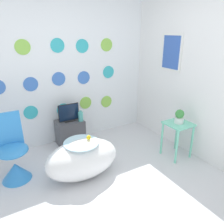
% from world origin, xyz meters
% --- Properties ---
extents(ground_plane, '(12.00, 12.00, 0.00)m').
position_xyz_m(ground_plane, '(0.00, 0.00, 0.00)').
color(ground_plane, silver).
extents(wall_back_dotted, '(4.31, 0.05, 2.60)m').
position_xyz_m(wall_back_dotted, '(-0.00, 1.94, 1.30)').
color(wall_back_dotted, white).
rests_on(wall_back_dotted, ground_plane).
extents(wall_right, '(0.06, 2.92, 2.60)m').
position_xyz_m(wall_right, '(1.68, 0.96, 1.30)').
color(wall_right, white).
rests_on(wall_right, ground_plane).
extents(bathtub, '(1.00, 0.57, 0.53)m').
position_xyz_m(bathtub, '(-0.10, 0.76, 0.27)').
color(bathtub, white).
rests_on(bathtub, ground_plane).
extents(rubber_duck, '(0.06, 0.06, 0.07)m').
position_xyz_m(rubber_duck, '(0.00, 0.76, 0.57)').
color(rubber_duck, yellow).
rests_on(rubber_duck, bathtub).
extents(chair, '(0.40, 0.40, 0.90)m').
position_xyz_m(chair, '(-0.90, 1.16, 0.28)').
color(chair, '#338CE0').
rests_on(chair, ground_plane).
extents(tv_cabinet, '(0.45, 0.34, 0.43)m').
position_xyz_m(tv_cabinet, '(0.07, 1.72, 0.22)').
color(tv_cabinet, '#4C4C51').
rests_on(tv_cabinet, ground_plane).
extents(tv, '(0.36, 0.12, 0.30)m').
position_xyz_m(tv, '(0.07, 1.73, 0.57)').
color(tv, black).
rests_on(tv, tv_cabinet).
extents(vase, '(0.08, 0.08, 0.18)m').
position_xyz_m(vase, '(0.24, 1.63, 0.52)').
color(vase, '#51B2AD').
rests_on(vase, tv_cabinet).
extents(side_table, '(0.37, 0.37, 0.56)m').
position_xyz_m(side_table, '(1.38, 0.51, 0.44)').
color(side_table, '#72D8B7').
rests_on(side_table, ground_plane).
extents(potted_plant_left, '(0.14, 0.14, 0.21)m').
position_xyz_m(potted_plant_left, '(1.38, 0.51, 0.67)').
color(potted_plant_left, white).
rests_on(potted_plant_left, side_table).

